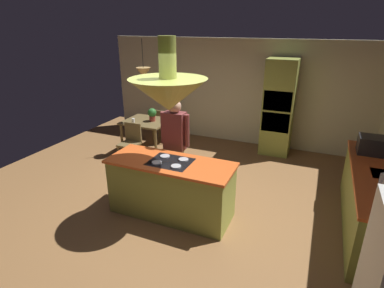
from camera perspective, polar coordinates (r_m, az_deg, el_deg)
name	(u,v)px	position (r m, az deg, el deg)	size (l,w,h in m)	color
ground	(177,207)	(5.25, -2.78, -11.55)	(8.16, 8.16, 0.00)	olive
wall_back	(237,92)	(7.81, 8.30, 9.55)	(6.80, 0.10, 2.55)	beige
kitchen_island	(171,188)	(4.86, -3.92, -8.15)	(1.95, 0.77, 0.93)	#939E42
counter_run_right	(371,201)	(5.21, 30.37, -9.13)	(0.73, 2.59, 0.91)	#939E42
oven_tower	(279,108)	(7.26, 15.78, 6.51)	(0.66, 0.62, 2.17)	#939E42
dining_table	(147,125)	(7.24, -8.45, 3.50)	(1.02, 0.88, 0.76)	brown
person_at_island	(175,141)	(5.26, -3.16, 0.58)	(0.53, 0.23, 1.71)	tan
range_hood	(168,93)	(4.32, -4.42, 9.49)	(1.10, 1.10, 1.00)	#939E42
pendant_light_over_table	(144,73)	(6.97, -9.00, 12.99)	(0.32, 0.32, 0.82)	#E0B266
chair_facing_island	(131,140)	(6.77, -11.27, 0.68)	(0.40, 0.40, 0.87)	brown
chair_by_back_wall	(160,123)	(7.83, -5.89, 3.84)	(0.40, 0.40, 0.87)	brown
potted_plant_on_table	(152,114)	(7.13, -7.43, 5.57)	(0.20, 0.20, 0.30)	#99382D
cup_on_table	(133,120)	(7.13, -10.86, 4.33)	(0.07, 0.07, 0.09)	white
canister_sugar	(384,182)	(4.57, 32.13, -5.94)	(0.12, 0.12, 0.19)	silver
microwave_on_counter	(374,145)	(5.67, 30.73, -0.22)	(0.46, 0.36, 0.28)	#232326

